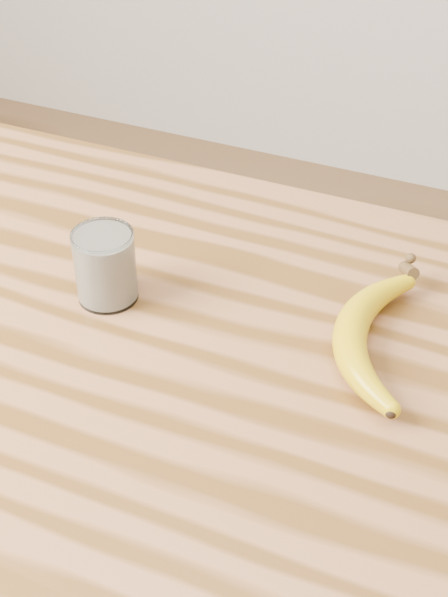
% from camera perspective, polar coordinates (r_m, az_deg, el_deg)
% --- Properties ---
extents(table, '(1.20, 0.80, 0.90)m').
position_cam_1_polar(table, '(0.92, 1.30, -12.86)').
color(table, '#945F38').
rests_on(table, ground).
extents(smoothie_glass, '(0.07, 0.07, 0.09)m').
position_cam_1_polar(smoothie_glass, '(0.92, -8.14, 2.22)').
color(smoothie_glass, white).
rests_on(smoothie_glass, table).
extents(banana, '(0.16, 0.31, 0.04)m').
position_cam_1_polar(banana, '(0.88, 8.60, -2.29)').
color(banana, '#CAA408').
rests_on(banana, table).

